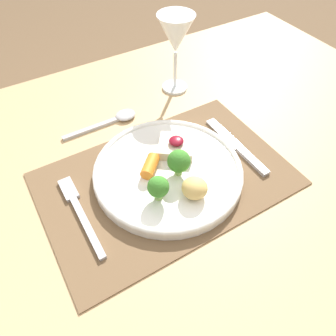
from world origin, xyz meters
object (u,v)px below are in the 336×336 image
Objects in this scene: knife at (240,149)px; spoon at (116,119)px; fork at (79,209)px; dinner_plate at (169,170)px; wine_glass_near at (176,37)px.

spoon is (-0.18, 0.22, -0.00)m from knife.
knife is at bearing -5.31° from fork.
dinner_plate is 1.55× the size of wine_glass_near.
fork is at bearing 176.27° from dinner_plate.
wine_glass_near is at bearing 12.27° from spoon.
fork is at bearing -145.69° from wine_glass_near.
spoon is at bearing -167.34° from wine_glass_near.
fork is at bearing -130.31° from spoon.
spoon is at bearing 94.69° from dinner_plate.
wine_glass_near is (0.16, 0.24, 0.12)m from dinner_plate.
dinner_plate reaches higher than spoon.
fork is 1.00× the size of knife.
wine_glass_near is at bearing 33.64° from fork.
dinner_plate is 0.20m from spoon.
spoon is (0.16, 0.19, -0.00)m from fork.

